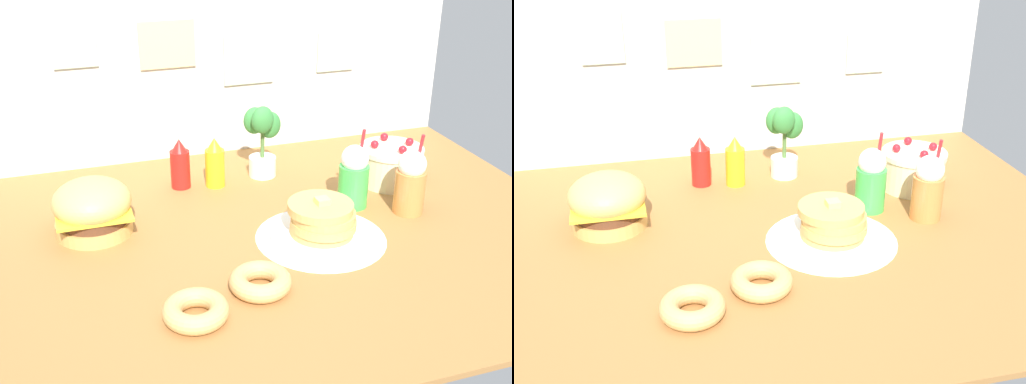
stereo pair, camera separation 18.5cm
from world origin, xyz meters
TOP-DOWN VIEW (x-y plane):
  - ground_plane at (0.00, 0.00)m, footprint 2.31×1.71m
  - back_wall at (-0.00, 0.85)m, footprint 2.31×0.04m
  - doily_mat at (0.15, -0.08)m, footprint 0.47×0.47m
  - burger at (-0.62, 0.22)m, footprint 0.29×0.29m
  - pancake_stack at (0.15, -0.08)m, footprint 0.37×0.37m
  - layer_cake at (0.62, 0.28)m, footprint 0.27×0.27m
  - ketchup_bottle at (-0.24, 0.51)m, footprint 0.08×0.08m
  - mustard_bottle at (-0.10, 0.48)m, footprint 0.08×0.08m
  - cream_soda_cup at (0.37, 0.12)m, footprint 0.12×0.12m
  - orange_float_cup at (0.55, 0.01)m, footprint 0.12×0.12m
  - donut_pink_glaze at (-0.39, -0.41)m, footprint 0.20×0.20m
  - donut_chocolate at (-0.16, -0.32)m, footprint 0.20×0.20m
  - potted_plant at (0.13, 0.52)m, footprint 0.16×0.13m

SIDE VIEW (x-z plane):
  - ground_plane at x=0.00m, z-range -0.02..0.00m
  - doily_mat at x=0.15m, z-range 0.00..0.00m
  - donut_pink_glaze at x=-0.39m, z-range 0.00..0.06m
  - donut_chocolate at x=-0.16m, z-range 0.00..0.06m
  - pancake_stack at x=0.15m, z-range -0.02..0.14m
  - layer_cake at x=0.62m, z-range -0.02..0.18m
  - burger at x=-0.62m, z-range -0.01..0.20m
  - ketchup_bottle at x=-0.24m, z-range -0.01..0.21m
  - mustard_bottle at x=-0.10m, z-range -0.01..0.21m
  - cream_soda_cup at x=0.37m, z-range -0.04..0.29m
  - orange_float_cup at x=0.55m, z-range -0.03..0.29m
  - potted_plant at x=0.13m, z-range 0.01..0.34m
  - back_wall at x=0.00m, z-range 0.00..0.87m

